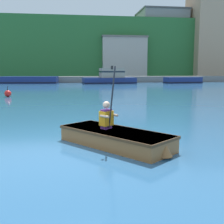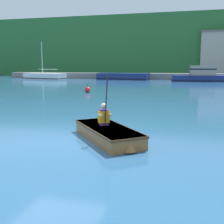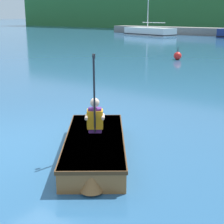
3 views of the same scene
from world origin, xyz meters
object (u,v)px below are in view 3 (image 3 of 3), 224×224
at_px(person_paddler, 95,116).
at_px(channel_buoy, 178,56).
at_px(moored_boat_dock_west_inner, 149,32).
at_px(rowboat_foreground, 95,146).

bearing_deg(person_paddler, channel_buoy, 111.48).
relative_size(moored_boat_dock_west_inner, channel_buoy, 9.93).
height_order(moored_boat_dock_west_inner, channel_buoy, moored_boat_dock_west_inner).
bearing_deg(moored_boat_dock_west_inner, rowboat_foreground, -59.32).
bearing_deg(rowboat_foreground, channel_buoy, 111.85).
bearing_deg(person_paddler, moored_boat_dock_west_inner, 120.61).
height_order(moored_boat_dock_west_inner, rowboat_foreground, moored_boat_dock_west_inner).
bearing_deg(moored_boat_dock_west_inner, person_paddler, -59.39).
xyz_separation_m(moored_boat_dock_west_inner, channel_buoy, (13.57, -18.60, -0.22)).
relative_size(rowboat_foreground, channel_buoy, 3.92).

